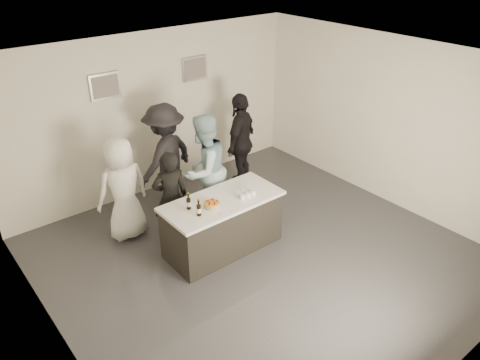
{
  "coord_description": "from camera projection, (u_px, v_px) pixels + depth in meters",
  "views": [
    {
      "loc": [
        -3.93,
        -4.36,
        4.51
      ],
      "look_at": [
        0.0,
        0.5,
        1.15
      ],
      "focal_mm": 35.0,
      "sensor_mm": 36.0,
      "label": 1
    }
  ],
  "objects": [
    {
      "name": "cake",
      "position": [
        212.0,
        205.0,
        6.86
      ],
      "size": [
        0.23,
        0.23,
        0.07
      ],
      "primitive_type": "cylinder",
      "color": "orange",
      "rests_on": "bar_counter"
    },
    {
      "name": "person_main_blue",
      "position": [
        204.0,
        170.0,
        7.77
      ],
      "size": [
        1.12,
        0.99,
        1.95
      ],
      "primitive_type": "imported",
      "rotation": [
        0.0,
        0.0,
        3.45
      ],
      "color": "#A1C7D3",
      "rests_on": "ground"
    },
    {
      "name": "wall_right",
      "position": [
        390.0,
        122.0,
        8.25
      ],
      "size": [
        0.04,
        6.0,
        3.0
      ],
      "primitive_type": "cube",
      "color": "silver",
      "rests_on": "ground"
    },
    {
      "name": "person_main_black",
      "position": [
        171.0,
        197.0,
        7.35
      ],
      "size": [
        0.65,
        0.51,
        1.57
      ],
      "primitive_type": "imported",
      "rotation": [
        0.0,
        0.0,
        2.89
      ],
      "color": "black",
      "rests_on": "ground"
    },
    {
      "name": "ceiling",
      "position": [
        265.0,
        65.0,
        5.88
      ],
      "size": [
        6.0,
        6.0,
        0.0
      ],
      "primitive_type": "plane",
      "rotation": [
        3.14,
        0.0,
        0.0
      ],
      "color": "white"
    },
    {
      "name": "wall_front",
      "position": [
        467.0,
        281.0,
        4.53
      ],
      "size": [
        6.0,
        0.04,
        3.0
      ],
      "primitive_type": "cube",
      "color": "silver",
      "rests_on": "ground"
    },
    {
      "name": "candles",
      "position": [
        224.0,
        213.0,
        6.72
      ],
      "size": [
        0.24,
        0.08,
        0.01
      ],
      "primitive_type": "cube",
      "color": "pink",
      "rests_on": "bar_counter"
    },
    {
      "name": "picture_left",
      "position": [
        105.0,
        86.0,
        7.79
      ],
      "size": [
        0.54,
        0.04,
        0.44
      ],
      "primitive_type": "cube",
      "color": "#B2B2B7",
      "rests_on": "wall_back"
    },
    {
      "name": "tumbler_cluster",
      "position": [
        246.0,
        193.0,
        7.16
      ],
      "size": [
        0.3,
        0.19,
        0.08
      ],
      "primitive_type": "cube",
      "color": "orange",
      "rests_on": "bar_counter"
    },
    {
      "name": "person_guest_left",
      "position": [
        123.0,
        189.0,
        7.42
      ],
      "size": [
        0.86,
        0.57,
        1.74
      ],
      "primitive_type": "imported",
      "rotation": [
        0.0,
        0.0,
        3.13
      ],
      "color": "white",
      "rests_on": "ground"
    },
    {
      "name": "wall_left",
      "position": [
        49.0,
        253.0,
        4.92
      ],
      "size": [
        0.04,
        6.0,
        3.0
      ],
      "primitive_type": "cube",
      "color": "silver",
      "rests_on": "ground"
    },
    {
      "name": "picture_right",
      "position": [
        195.0,
        68.0,
        8.79
      ],
      "size": [
        0.54,
        0.04,
        0.44
      ],
      "primitive_type": "cube",
      "color": "#B2B2B7",
      "rests_on": "wall_back"
    },
    {
      "name": "wall_back",
      "position": [
        155.0,
        114.0,
        8.64
      ],
      "size": [
        6.0,
        0.04,
        3.0
      ],
      "primitive_type": "cube",
      "color": "silver",
      "rests_on": "ground"
    },
    {
      "name": "person_guest_back",
      "position": [
        166.0,
        158.0,
        8.19
      ],
      "size": [
        1.43,
        1.11,
        1.95
      ],
      "primitive_type": "imported",
      "rotation": [
        0.0,
        0.0,
        3.48
      ],
      "color": "black",
      "rests_on": "ground"
    },
    {
      "name": "floor",
      "position": [
        260.0,
        257.0,
        7.3
      ],
      "size": [
        6.0,
        6.0,
        0.0
      ],
      "primitive_type": "plane",
      "color": "#3D3D42",
      "rests_on": "ground"
    },
    {
      "name": "beer_bottle_a",
      "position": [
        189.0,
        201.0,
        6.78
      ],
      "size": [
        0.07,
        0.07,
        0.26
      ],
      "primitive_type": "cylinder",
      "color": "black",
      "rests_on": "bar_counter"
    },
    {
      "name": "bar_counter",
      "position": [
        223.0,
        224.0,
        7.29
      ],
      "size": [
        1.86,
        0.86,
        0.9
      ],
      "primitive_type": "cube",
      "color": "white",
      "rests_on": "ground"
    },
    {
      "name": "person_guest_right",
      "position": [
        241.0,
        142.0,
        8.87
      ],
      "size": [
        1.2,
        0.95,
        1.9
      ],
      "primitive_type": "imported",
      "rotation": [
        0.0,
        0.0,
        3.66
      ],
      "color": "black",
      "rests_on": "ground"
    },
    {
      "name": "beer_bottle_b",
      "position": [
        199.0,
        208.0,
        6.62
      ],
      "size": [
        0.07,
        0.07,
        0.26
      ],
      "primitive_type": "cylinder",
      "color": "black",
      "rests_on": "bar_counter"
    }
  ]
}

